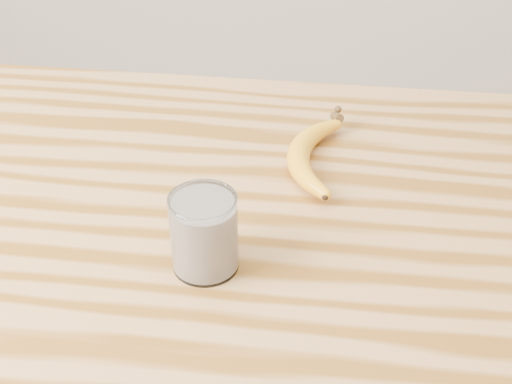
# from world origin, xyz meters

# --- Properties ---
(table) EXTENTS (1.20, 0.80, 0.90)m
(table) POSITION_xyz_m (0.00, 0.00, 0.77)
(table) COLOR #AA7C46
(table) RESTS_ON ground
(smoothie_glass) EXTENTS (0.08, 0.08, 0.10)m
(smoothie_glass) POSITION_xyz_m (0.02, -0.10, 0.95)
(smoothie_glass) COLOR white
(smoothie_glass) RESTS_ON table
(banana) EXTENTS (0.12, 0.29, 0.03)m
(banana) POSITION_xyz_m (0.12, 0.14, 0.92)
(banana) COLOR orange
(banana) RESTS_ON table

